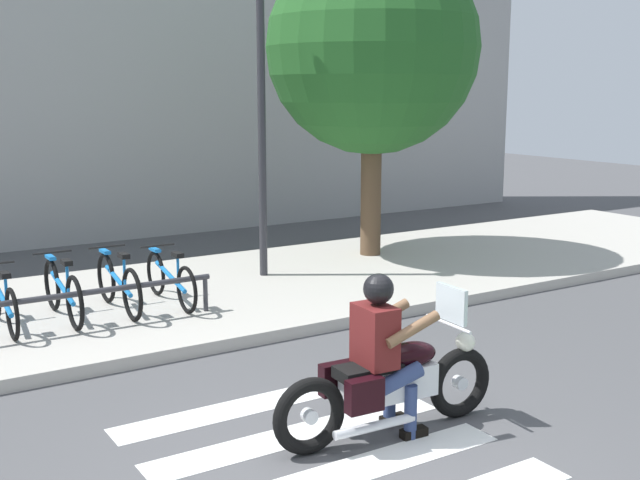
{
  "coord_description": "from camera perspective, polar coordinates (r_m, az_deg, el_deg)",
  "views": [
    {
      "loc": [
        -3.37,
        -4.77,
        2.95
      ],
      "look_at": [
        1.34,
        2.7,
        1.28
      ],
      "focal_mm": 44.63,
      "sensor_mm": 36.0,
      "label": 1
    }
  ],
  "objects": [
    {
      "name": "ground_plane",
      "position": [
        6.55,
        2.77,
        -16.08
      ],
      "size": [
        48.0,
        48.0,
        0.0
      ],
      "primitive_type": "plane",
      "color": "#4C4C4F"
    },
    {
      "name": "sidewalk",
      "position": [
        11.05,
        -13.36,
        -4.65
      ],
      "size": [
        24.0,
        4.4,
        0.15
      ],
      "primitive_type": "cube",
      "color": "#B7B2A8",
      "rests_on": "ground"
    },
    {
      "name": "crosswalk_stripe_2",
      "position": [
        6.5,
        2.16,
        -16.22
      ],
      "size": [
        2.8,
        0.4,
        0.01
      ],
      "primitive_type": "cube",
      "color": "white",
      "rests_on": "ground"
    },
    {
      "name": "crosswalk_stripe_3",
      "position": [
        7.11,
        -1.58,
        -13.75
      ],
      "size": [
        2.8,
        0.4,
        0.01
      ],
      "primitive_type": "cube",
      "color": "white",
      "rests_on": "ground"
    },
    {
      "name": "crosswalk_stripe_4",
      "position": [
        7.76,
        -4.66,
        -11.64
      ],
      "size": [
        2.8,
        0.4,
        0.01
      ],
      "primitive_type": "cube",
      "color": "white",
      "rests_on": "ground"
    },
    {
      "name": "motorcycle",
      "position": [
        6.97,
        5.04,
        -10.2
      ],
      "size": [
        2.22,
        0.66,
        1.25
      ],
      "color": "black",
      "rests_on": "ground"
    },
    {
      "name": "rider",
      "position": [
        6.81,
        4.53,
        -7.41
      ],
      "size": [
        0.64,
        0.56,
        1.45
      ],
      "color": "#591919",
      "rests_on": "ground"
    },
    {
      "name": "bicycle_2",
      "position": [
        10.14,
        -21.79,
        -4.1
      ],
      "size": [
        0.48,
        1.66,
        0.74
      ],
      "color": "black",
      "rests_on": "sidewalk"
    },
    {
      "name": "bicycle_3",
      "position": [
        10.27,
        -17.96,
        -3.52
      ],
      "size": [
        0.48,
        1.72,
        0.8
      ],
      "color": "black",
      "rests_on": "sidewalk"
    },
    {
      "name": "bicycle_4",
      "position": [
        10.45,
        -14.25,
        -3.07
      ],
      "size": [
        0.48,
        1.7,
        0.8
      ],
      "color": "black",
      "rests_on": "sidewalk"
    },
    {
      "name": "bicycle_5",
      "position": [
        10.68,
        -10.67,
        -2.76
      ],
      "size": [
        0.48,
        1.7,
        0.74
      ],
      "color": "black",
      "rests_on": "sidewalk"
    },
    {
      "name": "bike_rack",
      "position": [
        9.65,
        -19.17,
        -4.16
      ],
      "size": [
        4.1,
        0.07,
        0.49
      ],
      "color": "#333338",
      "rests_on": "sidewalk"
    },
    {
      "name": "street_lamp",
      "position": [
        11.92,
        -4.22,
        9.98
      ],
      "size": [
        0.28,
        0.28,
        4.66
      ],
      "color": "#2D2D33",
      "rests_on": "ground"
    },
    {
      "name": "tree_near_rack",
      "position": [
        13.5,
        3.8,
        13.56
      ],
      "size": [
        3.53,
        3.53,
        5.4
      ],
      "color": "brown",
      "rests_on": "ground"
    },
    {
      "name": "building_backdrop",
      "position": [
        16.2,
        -20.74,
        13.39
      ],
      "size": [
        24.0,
        1.2,
        7.78
      ],
      "primitive_type": "cube",
      "color": "#9C9C9C",
      "rests_on": "ground"
    }
  ]
}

